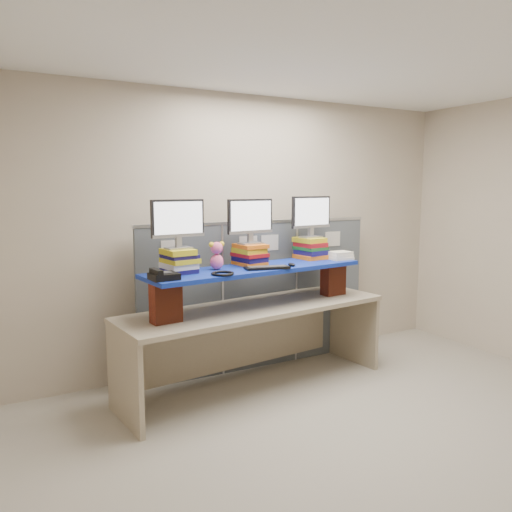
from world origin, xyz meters
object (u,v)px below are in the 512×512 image
blue_board (256,269)px  desk_phone (163,276)px  monitor_right (311,214)px  keyboard (267,268)px  monitor_left (178,221)px  desk (256,322)px  monitor_center (250,219)px

blue_board → desk_phone: size_ratio=9.47×
monitor_right → keyboard: bearing=-159.8°
blue_board → desk_phone: 0.97m
monitor_left → desk_phone: size_ratio=2.16×
keyboard → desk_phone: desk_phone is taller
blue_board → monitor_right: bearing=8.9°
monitor_left → monitor_right: monitor_right is taller
blue_board → monitor_left: bearing=170.6°
desk → monitor_center: (0.01, 0.12, 0.95)m
monitor_right → desk_phone: monitor_right is taller
monitor_left → keyboard: size_ratio=1.15×
monitor_left → monitor_center: monitor_left is taller
monitor_left → desk_phone: monitor_left is taller
monitor_left → monitor_right: size_ratio=1.00×
desk_phone → keyboard: bearing=-0.5°
blue_board → keyboard: 0.16m
monitor_center → keyboard: (0.02, -0.27, -0.42)m
monitor_right → desk_phone: 1.78m
monitor_center → desk_phone: 1.08m
keyboard → desk_phone: size_ratio=1.89×
desk → monitor_right: 1.24m
keyboard → blue_board: bearing=112.9°
desk_phone → monitor_right: bearing=9.9°
blue_board → monitor_center: 0.47m
monitor_center → keyboard: 0.50m
desk_phone → monitor_left: bearing=44.5°
monitor_left → monitor_right: (1.46, 0.16, 0.01)m
monitor_left → keyboard: (0.75, -0.19, -0.43)m
keyboard → monitor_left: bearing=177.8°
desk → desk_phone: (-0.94, -0.21, 0.55)m
monitor_left → desk_phone: bearing=-138.1°
monitor_center → monitor_left: bearing=180.0°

